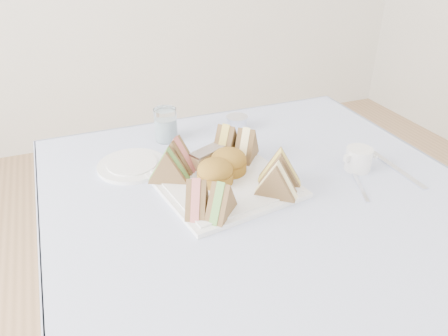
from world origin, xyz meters
name	(u,v)px	position (x,y,z in m)	size (l,w,h in m)	color
table	(259,305)	(0.00, 0.00, 0.37)	(0.90, 0.90, 0.74)	brown
tablecloth	(265,195)	(0.00, 0.00, 0.74)	(1.02, 1.02, 0.01)	#D4DDFB
serving_plate	(224,183)	(-0.08, 0.07, 0.75)	(0.31, 0.31, 0.01)	white
sandwich_fl_a	(197,194)	(-0.18, -0.02, 0.80)	(0.09, 0.04, 0.08)	brown
sandwich_fl_b	(221,198)	(-0.13, -0.05, 0.80)	(0.09, 0.04, 0.08)	brown
sandwich_fr_a	(280,166)	(0.05, 0.02, 0.80)	(0.10, 0.05, 0.09)	brown
sandwich_fr_b	(277,179)	(0.01, -0.03, 0.80)	(0.10, 0.05, 0.09)	brown
sandwich_bl_a	(169,164)	(-0.20, 0.13, 0.80)	(0.10, 0.05, 0.09)	brown
sandwich_bl_b	(176,154)	(-0.17, 0.17, 0.80)	(0.10, 0.05, 0.09)	brown
sandwich_br_a	(246,143)	(0.02, 0.16, 0.80)	(0.10, 0.05, 0.09)	brown
sandwich_br_b	(226,140)	(-0.02, 0.19, 0.80)	(0.10, 0.05, 0.09)	brown
scone_left	(215,172)	(-0.10, 0.07, 0.79)	(0.09, 0.09, 0.06)	olive
scone_right	(229,162)	(-0.05, 0.11, 0.79)	(0.09, 0.09, 0.06)	olive
pastry_slice	(208,157)	(-0.09, 0.16, 0.78)	(0.10, 0.04, 0.04)	tan
side_plate	(132,166)	(-0.27, 0.25, 0.75)	(0.18, 0.18, 0.01)	white
water_glass	(166,125)	(-0.14, 0.37, 0.79)	(0.07, 0.07, 0.10)	white
tea_strainer	(237,123)	(0.08, 0.37, 0.77)	(0.07, 0.07, 0.04)	silver
knife	(397,169)	(0.37, -0.03, 0.75)	(0.02, 0.21, 0.00)	silver
fork	(358,184)	(0.24, -0.05, 0.75)	(0.01, 0.17, 0.00)	silver
creamer_jug	(358,159)	(0.28, 0.02, 0.78)	(0.07, 0.07, 0.06)	white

